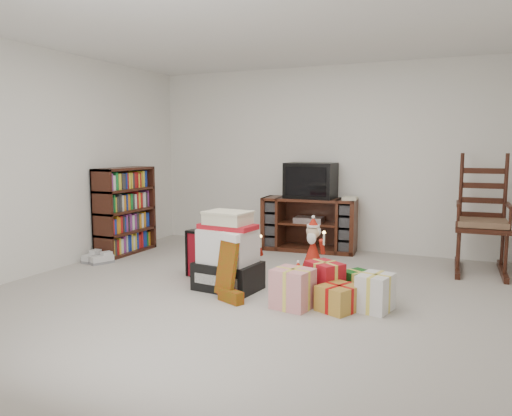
{
  "coord_description": "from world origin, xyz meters",
  "views": [
    {
      "loc": [
        1.94,
        -4.18,
        1.43
      ],
      "look_at": [
        -0.19,
        0.6,
        0.77
      ],
      "focal_mm": 35.0,
      "sensor_mm": 36.0,
      "label": 1
    }
  ],
  "objects_px": {
    "bookshelf": "(125,212)",
    "red_suitcase": "(207,254)",
    "rocking_chair": "(482,230)",
    "gift_pile": "(228,256)",
    "crt_television": "(311,180)",
    "sneaker_pair": "(97,259)",
    "gift_cluster": "(342,290)",
    "mrs_claus_figurine": "(253,255)",
    "tv_stand": "(309,224)",
    "santa_figurine": "(313,253)",
    "teddy_bear": "(298,286)"
  },
  "relations": [
    {
      "from": "tv_stand",
      "to": "rocking_chair",
      "type": "bearing_deg",
      "value": -12.67
    },
    {
      "from": "teddy_bear",
      "to": "rocking_chair",
      "type": "bearing_deg",
      "value": 51.71
    },
    {
      "from": "gift_pile",
      "to": "teddy_bear",
      "type": "bearing_deg",
      "value": -1.55
    },
    {
      "from": "bookshelf",
      "to": "tv_stand",
      "type": "bearing_deg",
      "value": 27.45
    },
    {
      "from": "tv_stand",
      "to": "gift_pile",
      "type": "distance_m",
      "value": 2.12
    },
    {
      "from": "tv_stand",
      "to": "bookshelf",
      "type": "relative_size",
      "value": 1.14
    },
    {
      "from": "bookshelf",
      "to": "gift_cluster",
      "type": "bearing_deg",
      "value": -17.91
    },
    {
      "from": "rocking_chair",
      "to": "santa_figurine",
      "type": "bearing_deg",
      "value": -151.83
    },
    {
      "from": "gift_cluster",
      "to": "bookshelf",
      "type": "bearing_deg",
      "value": 162.09
    },
    {
      "from": "mrs_claus_figurine",
      "to": "sneaker_pair",
      "type": "bearing_deg",
      "value": -173.5
    },
    {
      "from": "gift_pile",
      "to": "gift_cluster",
      "type": "relative_size",
      "value": 0.8
    },
    {
      "from": "tv_stand",
      "to": "gift_cluster",
      "type": "bearing_deg",
      "value": -70.35
    },
    {
      "from": "crt_television",
      "to": "gift_pile",
      "type": "bearing_deg",
      "value": -95.35
    },
    {
      "from": "tv_stand",
      "to": "red_suitcase",
      "type": "distance_m",
      "value": 1.9
    },
    {
      "from": "rocking_chair",
      "to": "gift_cluster",
      "type": "xyz_separation_m",
      "value": [
        -1.13,
        -1.89,
        -0.33
      ]
    },
    {
      "from": "teddy_bear",
      "to": "gift_pile",
      "type": "bearing_deg",
      "value": 172.46
    },
    {
      "from": "gift_pile",
      "to": "red_suitcase",
      "type": "bearing_deg",
      "value": 150.11
    },
    {
      "from": "tv_stand",
      "to": "mrs_claus_figurine",
      "type": "distance_m",
      "value": 1.54
    },
    {
      "from": "gift_cluster",
      "to": "crt_television",
      "type": "bearing_deg",
      "value": 114.61
    },
    {
      "from": "crt_television",
      "to": "sneaker_pair",
      "type": "bearing_deg",
      "value": -141.46
    },
    {
      "from": "tv_stand",
      "to": "santa_figurine",
      "type": "height_order",
      "value": "tv_stand"
    },
    {
      "from": "rocking_chair",
      "to": "gift_pile",
      "type": "xyz_separation_m",
      "value": [
        -2.3,
        -1.83,
        -0.14
      ]
    },
    {
      "from": "mrs_claus_figurine",
      "to": "santa_figurine",
      "type": "bearing_deg",
      "value": 22.27
    },
    {
      "from": "mrs_claus_figurine",
      "to": "bookshelf",
      "type": "bearing_deg",
      "value": 169.18
    },
    {
      "from": "bookshelf",
      "to": "gift_pile",
      "type": "distance_m",
      "value": 2.26
    },
    {
      "from": "santa_figurine",
      "to": "crt_television",
      "type": "distance_m",
      "value": 1.53
    },
    {
      "from": "red_suitcase",
      "to": "tv_stand",
      "type": "bearing_deg",
      "value": 84.3
    },
    {
      "from": "red_suitcase",
      "to": "mrs_claus_figurine",
      "type": "distance_m",
      "value": 0.51
    },
    {
      "from": "sneaker_pair",
      "to": "rocking_chair",
      "type": "bearing_deg",
      "value": 27.86
    },
    {
      "from": "red_suitcase",
      "to": "bookshelf",
      "type": "bearing_deg",
      "value": 169.36
    },
    {
      "from": "tv_stand",
      "to": "crt_television",
      "type": "relative_size",
      "value": 1.98
    },
    {
      "from": "gift_pile",
      "to": "gift_cluster",
      "type": "height_order",
      "value": "gift_pile"
    },
    {
      "from": "tv_stand",
      "to": "red_suitcase",
      "type": "relative_size",
      "value": 2.16
    },
    {
      "from": "tv_stand",
      "to": "crt_television",
      "type": "xyz_separation_m",
      "value": [
        0.01,
        0.01,
        0.6
      ]
    },
    {
      "from": "bookshelf",
      "to": "rocking_chair",
      "type": "bearing_deg",
      "value": 11.23
    },
    {
      "from": "bookshelf",
      "to": "red_suitcase",
      "type": "bearing_deg",
      "value": -22.55
    },
    {
      "from": "gift_pile",
      "to": "mrs_claus_figurine",
      "type": "xyz_separation_m",
      "value": [
        0.0,
        0.58,
        -0.11
      ]
    },
    {
      "from": "gift_pile",
      "to": "tv_stand",
      "type": "bearing_deg",
      "value": 91.61
    },
    {
      "from": "rocking_chair",
      "to": "red_suitcase",
      "type": "bearing_deg",
      "value": -153.05
    },
    {
      "from": "tv_stand",
      "to": "mrs_claus_figurine",
      "type": "height_order",
      "value": "tv_stand"
    },
    {
      "from": "gift_pile",
      "to": "santa_figurine",
      "type": "bearing_deg",
      "value": 59.42
    },
    {
      "from": "rocking_chair",
      "to": "gift_pile",
      "type": "distance_m",
      "value": 2.94
    },
    {
      "from": "crt_television",
      "to": "rocking_chair",
      "type": "bearing_deg",
      "value": -8.44
    },
    {
      "from": "tv_stand",
      "to": "bookshelf",
      "type": "bearing_deg",
      "value": -157.81
    },
    {
      "from": "bookshelf",
      "to": "gift_cluster",
      "type": "relative_size",
      "value": 1.18
    },
    {
      "from": "tv_stand",
      "to": "teddy_bear",
      "type": "height_order",
      "value": "tv_stand"
    },
    {
      "from": "mrs_claus_figurine",
      "to": "teddy_bear",
      "type": "bearing_deg",
      "value": -41.59
    },
    {
      "from": "gift_pile",
      "to": "mrs_claus_figurine",
      "type": "relative_size",
      "value": 1.28
    },
    {
      "from": "rocking_chair",
      "to": "gift_pile",
      "type": "bearing_deg",
      "value": -143.99
    },
    {
      "from": "gift_cluster",
      "to": "teddy_bear",
      "type": "bearing_deg",
      "value": -174.44
    }
  ]
}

